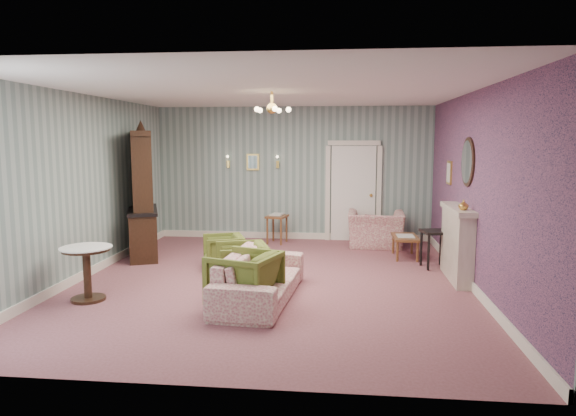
# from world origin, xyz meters

# --- Properties ---
(floor) EXTENTS (7.00, 7.00, 0.00)m
(floor) POSITION_xyz_m (0.00, 0.00, 0.00)
(floor) COLOR #894F57
(floor) RESTS_ON ground
(ceiling) EXTENTS (7.00, 7.00, 0.00)m
(ceiling) POSITION_xyz_m (0.00, 0.00, 2.90)
(ceiling) COLOR white
(ceiling) RESTS_ON ground
(wall_back) EXTENTS (6.00, 0.00, 6.00)m
(wall_back) POSITION_xyz_m (0.00, 3.50, 1.45)
(wall_back) COLOR slate
(wall_back) RESTS_ON ground
(wall_front) EXTENTS (6.00, 0.00, 6.00)m
(wall_front) POSITION_xyz_m (0.00, -3.50, 1.45)
(wall_front) COLOR slate
(wall_front) RESTS_ON ground
(wall_left) EXTENTS (0.00, 7.00, 7.00)m
(wall_left) POSITION_xyz_m (-3.00, 0.00, 1.45)
(wall_left) COLOR slate
(wall_left) RESTS_ON ground
(wall_right) EXTENTS (0.00, 7.00, 7.00)m
(wall_right) POSITION_xyz_m (3.00, 0.00, 1.45)
(wall_right) COLOR slate
(wall_right) RESTS_ON ground
(wall_right_floral) EXTENTS (0.00, 7.00, 7.00)m
(wall_right_floral) POSITION_xyz_m (2.98, 0.00, 1.45)
(wall_right_floral) COLOR #AE577C
(wall_right_floral) RESTS_ON ground
(door) EXTENTS (1.12, 0.12, 2.16)m
(door) POSITION_xyz_m (1.30, 3.46, 1.08)
(door) COLOR white
(door) RESTS_ON floor
(olive_chair_a) EXTENTS (0.96, 0.99, 0.82)m
(olive_chair_a) POSITION_xyz_m (-0.19, -1.30, 0.41)
(olive_chair_a) COLOR #586322
(olive_chair_a) RESTS_ON floor
(olive_chair_b) EXTENTS (0.86, 0.89, 0.73)m
(olive_chair_b) POSITION_xyz_m (-0.41, -0.36, 0.37)
(olive_chair_b) COLOR #586322
(olive_chair_b) RESTS_ON floor
(olive_chair_c) EXTENTS (0.78, 0.80, 0.65)m
(olive_chair_c) POSITION_xyz_m (-0.93, 0.66, 0.33)
(olive_chair_c) COLOR #586322
(olive_chair_c) RESTS_ON floor
(sofa_chintz) EXTENTS (0.83, 2.24, 0.86)m
(sofa_chintz) POSITION_xyz_m (-0.05, -0.92, 0.43)
(sofa_chintz) COLOR #9A3E4F
(sofa_chintz) RESTS_ON floor
(wingback_chair) EXTENTS (1.14, 0.77, 0.98)m
(wingback_chair) POSITION_xyz_m (1.76, 2.80, 0.49)
(wingback_chair) COLOR #9A3E4F
(wingback_chair) RESTS_ON floor
(dresser) EXTENTS (1.02, 1.58, 2.49)m
(dresser) POSITION_xyz_m (-2.65, 1.47, 1.24)
(dresser) COLOR black
(dresser) RESTS_ON floor
(fireplace) EXTENTS (0.30, 1.40, 1.16)m
(fireplace) POSITION_xyz_m (2.86, 0.40, 0.58)
(fireplace) COLOR beige
(fireplace) RESTS_ON floor
(mantel_vase) EXTENTS (0.15, 0.15, 0.15)m
(mantel_vase) POSITION_xyz_m (2.84, 0.00, 1.23)
(mantel_vase) COLOR gold
(mantel_vase) RESTS_ON fireplace
(oval_mirror) EXTENTS (0.04, 0.76, 0.84)m
(oval_mirror) POSITION_xyz_m (2.96, 0.40, 1.85)
(oval_mirror) COLOR white
(oval_mirror) RESTS_ON wall_right
(framed_print) EXTENTS (0.04, 0.34, 0.42)m
(framed_print) POSITION_xyz_m (2.97, 1.75, 1.60)
(framed_print) COLOR gold
(framed_print) RESTS_ON wall_right
(coffee_table) EXTENTS (0.46, 0.81, 0.41)m
(coffee_table) POSITION_xyz_m (2.24, 1.87, 0.21)
(coffee_table) COLOR brown
(coffee_table) RESTS_ON floor
(side_table_black) EXTENTS (0.52, 0.52, 0.65)m
(side_table_black) POSITION_xyz_m (2.65, 1.11, 0.33)
(side_table_black) COLOR black
(side_table_black) RESTS_ON floor
(pedestal_table) EXTENTS (0.75, 0.75, 0.75)m
(pedestal_table) POSITION_xyz_m (-2.39, -1.22, 0.38)
(pedestal_table) COLOR black
(pedestal_table) RESTS_ON floor
(nesting_table) EXTENTS (0.48, 0.56, 0.65)m
(nesting_table) POSITION_xyz_m (-0.30, 2.97, 0.32)
(nesting_table) COLOR brown
(nesting_table) RESTS_ON floor
(gilt_mirror_back) EXTENTS (0.28, 0.06, 0.36)m
(gilt_mirror_back) POSITION_xyz_m (-0.90, 3.46, 1.70)
(gilt_mirror_back) COLOR gold
(gilt_mirror_back) RESTS_ON wall_back
(sconce_left) EXTENTS (0.16, 0.12, 0.30)m
(sconce_left) POSITION_xyz_m (-1.45, 3.44, 1.70)
(sconce_left) COLOR gold
(sconce_left) RESTS_ON wall_back
(sconce_right) EXTENTS (0.16, 0.12, 0.30)m
(sconce_right) POSITION_xyz_m (-0.35, 3.44, 1.70)
(sconce_right) COLOR gold
(sconce_right) RESTS_ON wall_back
(chandelier) EXTENTS (0.56, 0.56, 0.36)m
(chandelier) POSITION_xyz_m (0.00, 0.00, 2.63)
(chandelier) COLOR gold
(chandelier) RESTS_ON ceiling
(burgundy_cushion) EXTENTS (0.41, 0.28, 0.39)m
(burgundy_cushion) POSITION_xyz_m (1.71, 2.65, 0.48)
(burgundy_cushion) COLOR maroon
(burgundy_cushion) RESTS_ON wingback_chair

